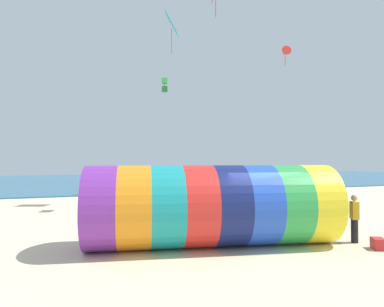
% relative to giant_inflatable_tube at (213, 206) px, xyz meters
% --- Properties ---
extents(ground_plane, '(120.00, 120.00, 0.00)m').
position_rel_giant_inflatable_tube_xyz_m(ground_plane, '(1.43, -0.03, -1.36)').
color(ground_plane, beige).
extents(sea, '(120.00, 40.00, 0.10)m').
position_rel_giant_inflatable_tube_xyz_m(sea, '(1.43, 37.75, -1.31)').
color(sea, '#236084').
rests_on(sea, ground).
extents(giant_inflatable_tube, '(8.70, 4.24, 2.73)m').
position_rel_giant_inflatable_tube_xyz_m(giant_inflatable_tube, '(0.00, 0.00, 0.00)').
color(giant_inflatable_tube, purple).
rests_on(giant_inflatable_tube, ground).
extents(kite_handler, '(0.36, 0.42, 1.69)m').
position_rel_giant_inflatable_tube_xyz_m(kite_handler, '(4.87, -1.27, -0.50)').
color(kite_handler, black).
rests_on(kite_handler, ground).
extents(kite_red_delta, '(0.75, 0.81, 1.13)m').
position_rel_giant_inflatable_tube_xyz_m(kite_red_delta, '(7.83, 6.97, 8.13)').
color(kite_red_delta, red).
extents(kite_green_box, '(0.46, 0.46, 1.19)m').
position_rel_giant_inflatable_tube_xyz_m(kite_green_box, '(2.73, 16.23, 7.65)').
color(kite_green_box, green).
extents(kite_cyan_diamond, '(1.23, 1.39, 2.75)m').
position_rel_giant_inflatable_tube_xyz_m(kite_cyan_diamond, '(1.77, 10.96, 10.56)').
color(kite_cyan_diamond, '#2DB2C6').
extents(bystander_near_water, '(0.42, 0.36, 1.64)m').
position_rel_giant_inflatable_tube_xyz_m(bystander_near_water, '(5.43, 9.62, -0.53)').
color(bystander_near_water, '#383D56').
rests_on(bystander_near_water, ground).
extents(cooler_box, '(0.56, 0.63, 0.36)m').
position_rel_giant_inflatable_tube_xyz_m(cooler_box, '(4.90, -2.23, -1.18)').
color(cooler_box, red).
rests_on(cooler_box, ground).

